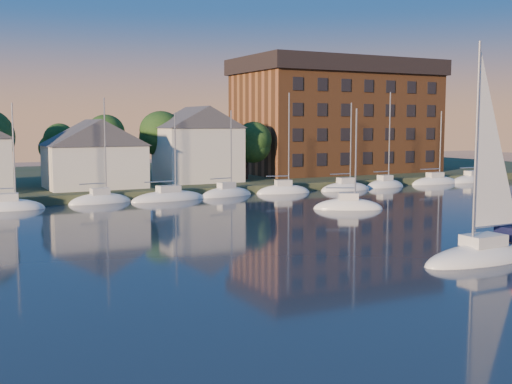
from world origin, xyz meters
TOP-DOWN VIEW (x-y plane):
  - shoreline_land at (0.00, 75.00)m, footprint 160.00×50.00m
  - wooden_dock at (0.00, 52.00)m, footprint 120.00×3.00m
  - clubhouse_centre at (-6.00, 57.00)m, footprint 11.55×8.40m
  - clubhouse_east at (8.00, 59.00)m, footprint 10.50×8.40m
  - condo_block at (34.00, 64.95)m, footprint 31.00×17.00m
  - tree_line at (2.00, 63.00)m, footprint 93.40×5.40m
  - moored_fleet at (4.00, 49.00)m, footprint 95.50×2.40m
  - hero_sailboat at (7.25, 9.53)m, footprint 9.51×3.27m
  - drifting_sailboat_right at (13.83, 33.42)m, footprint 7.24×5.47m

SIDE VIEW (x-z plane):
  - shoreline_land at x=0.00m, z-range -1.00..1.00m
  - wooden_dock at x=0.00m, z-range -0.50..0.50m
  - drifting_sailboat_right at x=13.83m, z-range -5.49..5.68m
  - moored_fleet at x=4.00m, z-range -5.93..6.12m
  - hero_sailboat at x=7.25m, z-range -6.71..7.92m
  - clubhouse_centre at x=-6.00m, z-range 1.09..9.17m
  - clubhouse_east at x=8.00m, z-range 1.10..10.90m
  - tree_line at x=2.00m, z-range 2.73..11.63m
  - condo_block at x=34.00m, z-range 1.09..18.49m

